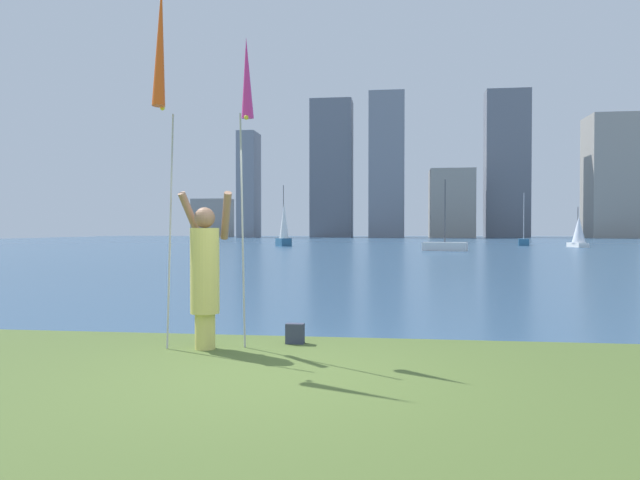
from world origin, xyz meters
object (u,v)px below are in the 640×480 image
(person, at_px, (205,271))
(sailboat_3, at_px, (524,242))
(kite_flag_left, at_px, (161,50))
(sailboat_2, at_px, (445,246))
(sailboat_1, at_px, (579,233))
(kite_flag_right, at_px, (247,87))
(sailboat_4, at_px, (284,228))
(bag, at_px, (295,334))

(person, bearing_deg, sailboat_3, 61.05)
(person, relative_size, kite_flag_left, 0.43)
(sailboat_2, bearing_deg, sailboat_3, 59.99)
(sailboat_1, bearing_deg, kite_flag_right, -111.09)
(person, height_order, sailboat_4, sailboat_4)
(kite_flag_right, bearing_deg, bag, 19.19)
(sailboat_1, bearing_deg, sailboat_4, -179.56)
(sailboat_2, xyz_separation_m, sailboat_3, (8.26, 14.31, -0.01))
(person, relative_size, bag, 7.49)
(person, bearing_deg, kite_flag_right, 16.66)
(sailboat_1, relative_size, sailboat_2, 0.68)
(kite_flag_right, bearing_deg, sailboat_1, 68.91)
(sailboat_2, relative_size, sailboat_3, 1.03)
(sailboat_3, bearing_deg, kite_flag_right, -105.60)
(kite_flag_right, xyz_separation_m, sailboat_1, (17.16, 44.51, -2.16))
(person, distance_m, sailboat_2, 35.16)
(bag, height_order, sailboat_1, sailboat_1)
(sailboat_1, relative_size, sailboat_3, 0.70)
(kite_flag_left, bearing_deg, bag, 24.80)
(person, relative_size, sailboat_3, 0.41)
(bag, bearing_deg, sailboat_1, 69.50)
(sailboat_2, bearing_deg, kite_flag_right, -98.81)
(sailboat_2, bearing_deg, sailboat_4, 143.17)
(person, xyz_separation_m, bag, (1.07, 0.48, -0.85))
(sailboat_3, bearing_deg, bag, -105.01)
(kite_flag_right, relative_size, bag, 14.97)
(bag, distance_m, sailboat_1, 47.31)
(kite_flag_left, height_order, sailboat_3, sailboat_3)
(kite_flag_right, height_order, sailboat_1, kite_flag_right)
(bag, relative_size, sailboat_3, 0.06)
(sailboat_1, xyz_separation_m, sailboat_4, (-25.06, -0.19, 0.40))
(sailboat_4, bearing_deg, sailboat_3, 11.55)
(sailboat_3, bearing_deg, sailboat_4, -168.45)
(person, xyz_separation_m, kite_flag_right, (0.48, 0.27, 2.37))
(person, bearing_deg, sailboat_2, 67.57)
(kite_flag_right, bearing_deg, sailboat_4, 100.11)
(sailboat_1, bearing_deg, sailboat_3, 130.29)
(person, xyz_separation_m, sailboat_1, (17.64, 44.78, 0.21))
(kite_flag_left, height_order, sailboat_2, sailboat_2)
(kite_flag_left, xyz_separation_m, sailboat_3, (14.55, 49.22, -3.37))
(person, bearing_deg, sailboat_4, 86.53)
(person, height_order, kite_flag_left, kite_flag_left)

